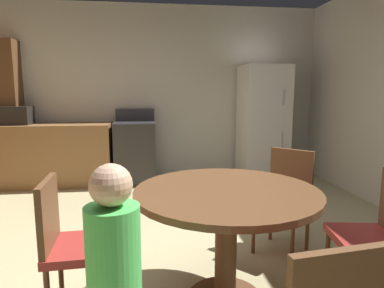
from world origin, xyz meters
The scene contains 12 objects.
ground_plane centered at (0.00, 0.00, 0.00)m, with size 14.00×14.00×0.00m, color tan.
wall_back centered at (0.00, 3.19, 1.35)m, with size 5.48×0.12×2.70m, color beige.
kitchen_counter centered at (-1.57, 2.79, 0.45)m, with size 1.74×0.60×0.90m, color olive.
pantry_column centered at (-2.22, 2.97, 1.05)m, with size 0.44×0.36×2.10m, color brown.
oven_range centered at (-0.35, 2.79, 0.47)m, with size 0.60×0.60×1.10m.
refrigerator centered at (1.62, 2.74, 0.88)m, with size 0.68×0.68×1.76m.
microwave centered at (-2.03, 2.79, 1.03)m, with size 0.44×0.32×0.26m, color black.
dining_table centered at (0.34, -0.29, 0.60)m, with size 1.16×1.16×0.76m.
chair_northeast centered at (1.02, 0.38, 0.50)m, with size 0.57×0.57×0.87m.
chair_east centered at (1.28, -0.45, 0.50)m, with size 0.46×0.46×0.87m.
chair_west centered at (-0.60, -0.33, 0.50)m, with size 0.42×0.42×0.87m.
person_child centered at (-0.28, -0.98, 0.58)m, with size 0.31×0.31×1.09m.
Camera 1 is at (-0.13, -2.26, 1.36)m, focal length 31.26 mm.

